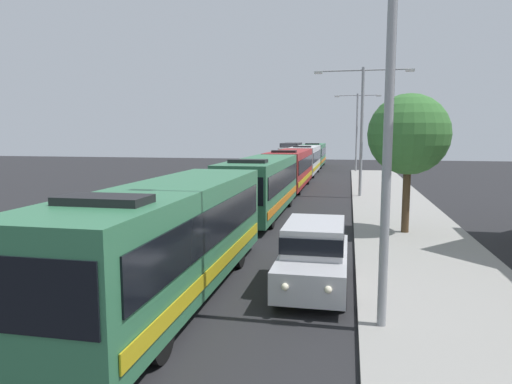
# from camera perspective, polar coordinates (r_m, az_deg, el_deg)

# --- Properties ---
(bus_lead) EXTENTS (2.58, 11.15, 3.21)m
(bus_lead) POSITION_cam_1_polar(r_m,az_deg,el_deg) (12.46, -10.54, -5.38)
(bus_lead) COLOR #33724C
(bus_lead) RESTS_ON ground_plane
(bus_second_in_line) EXTENTS (2.58, 11.29, 3.21)m
(bus_second_in_line) POSITION_cam_1_polar(r_m,az_deg,el_deg) (24.76, 0.68, 0.98)
(bus_second_in_line) COLOR #33724C
(bus_second_in_line) RESTS_ON ground_plane
(bus_middle) EXTENTS (2.58, 12.23, 3.21)m
(bus_middle) POSITION_cam_1_polar(r_m,az_deg,el_deg) (36.96, 4.28, 3.03)
(bus_middle) COLOR maroon
(bus_middle) RESTS_ON ground_plane
(bus_fourth_in_line) EXTENTS (2.58, 12.09, 3.21)m
(bus_fourth_in_line) POSITION_cam_1_polar(r_m,az_deg,el_deg) (49.84, 6.16, 4.09)
(bus_fourth_in_line) COLOR silver
(bus_fourth_in_line) RESTS_ON ground_plane
(bus_rear) EXTENTS (2.58, 11.11, 3.21)m
(bus_rear) POSITION_cam_1_polar(r_m,az_deg,el_deg) (62.30, 7.23, 4.69)
(bus_rear) COLOR #33724C
(bus_rear) RESTS_ON ground_plane
(white_suv) EXTENTS (1.86, 4.73, 1.90)m
(white_suv) POSITION_cam_1_polar(r_m,az_deg,el_deg) (13.23, 7.24, -7.50)
(white_suv) COLOR #B7B7BC
(white_suv) RESTS_ON ground_plane
(box_truck_oncoming) EXTENTS (2.35, 8.19, 3.15)m
(box_truck_oncoming) POSITION_cam_1_polar(r_m,az_deg,el_deg) (63.54, 4.32, 4.80)
(box_truck_oncoming) COLOR white
(box_truck_oncoming) RESTS_ON ground_plane
(streetlamp_near) EXTENTS (5.73, 0.28, 8.67)m
(streetlamp_near) POSITION_cam_1_polar(r_m,az_deg,el_deg) (10.22, 16.29, 12.72)
(streetlamp_near) COLOR gray
(streetlamp_near) RESTS_ON sidewalk
(streetlamp_mid) EXTENTS (6.54, 0.28, 8.65)m
(streetlamp_mid) POSITION_cam_1_polar(r_m,az_deg,el_deg) (32.14, 13.04, 8.97)
(streetlamp_mid) COLOR gray
(streetlamp_mid) RESTS_ON sidewalk
(streetlamp_far) EXTENTS (5.16, 0.28, 8.78)m
(streetlamp_far) POSITION_cam_1_polar(r_m,az_deg,el_deg) (54.10, 12.43, 8.17)
(streetlamp_far) COLOR gray
(streetlamp_far) RESTS_ON sidewalk
(roadside_tree) EXTENTS (3.43, 3.43, 5.94)m
(roadside_tree) POSITION_cam_1_polar(r_m,az_deg,el_deg) (20.59, 18.44, 6.77)
(roadside_tree) COLOR #4C3823
(roadside_tree) RESTS_ON sidewalk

